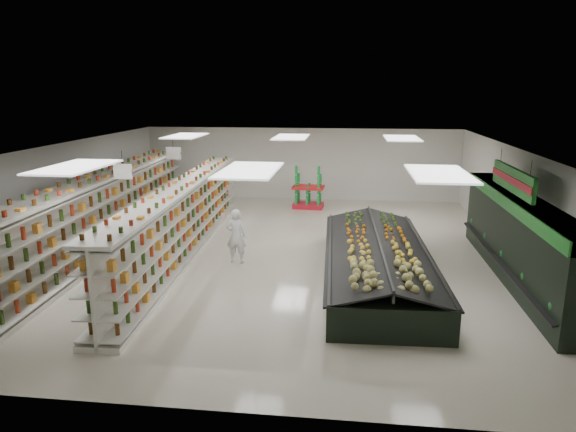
# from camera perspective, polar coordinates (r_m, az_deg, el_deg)

# --- Properties ---
(floor) EXTENTS (16.00, 16.00, 0.00)m
(floor) POSITION_cam_1_polar(r_m,az_deg,el_deg) (15.75, -1.32, -4.09)
(floor) COLOR beige
(floor) RESTS_ON ground
(ceiling) EXTENTS (14.00, 16.00, 0.02)m
(ceiling) POSITION_cam_1_polar(r_m,az_deg,el_deg) (15.07, -1.38, 7.56)
(ceiling) COLOR white
(ceiling) RESTS_ON wall_back
(wall_back) EXTENTS (14.00, 0.02, 3.20)m
(wall_back) POSITION_cam_1_polar(r_m,az_deg,el_deg) (23.16, 1.45, 5.79)
(wall_back) COLOR silver
(wall_back) RESTS_ON floor
(wall_front) EXTENTS (14.00, 0.02, 3.20)m
(wall_front) POSITION_cam_1_polar(r_m,az_deg,el_deg) (7.86, -9.73, -10.83)
(wall_front) COLOR silver
(wall_front) RESTS_ON floor
(wall_left) EXTENTS (0.02, 16.00, 3.20)m
(wall_left) POSITION_cam_1_polar(r_m,az_deg,el_deg) (17.71, -24.39, 2.03)
(wall_left) COLOR silver
(wall_left) RESTS_ON floor
(wall_right) EXTENTS (0.02, 16.00, 3.20)m
(wall_right) POSITION_cam_1_polar(r_m,az_deg,el_deg) (15.95, 24.42, 0.83)
(wall_right) COLOR silver
(wall_right) RESTS_ON floor
(produce_wall_case) EXTENTS (0.93, 8.00, 2.20)m
(produce_wall_case) POSITION_cam_1_polar(r_m,az_deg,el_deg) (14.50, 24.23, -1.82)
(produce_wall_case) COLOR black
(produce_wall_case) RESTS_ON floor
(aisle_sign_near) EXTENTS (0.52, 0.06, 0.75)m
(aisle_sign_near) POSITION_cam_1_polar(r_m,az_deg,el_deg) (14.29, -17.87, 4.74)
(aisle_sign_near) COLOR white
(aisle_sign_near) RESTS_ON ceiling
(aisle_sign_far) EXTENTS (0.52, 0.06, 0.75)m
(aisle_sign_far) POSITION_cam_1_polar(r_m,az_deg,el_deg) (17.97, -12.62, 6.82)
(aisle_sign_far) COLOR white
(aisle_sign_far) RESTS_ON ceiling
(hortifruti_banner) EXTENTS (0.12, 3.20, 0.95)m
(hortifruti_banner) POSITION_cam_1_polar(r_m,az_deg,el_deg) (14.12, 23.69, 3.72)
(hortifruti_banner) COLOR #217D28
(hortifruti_banner) RESTS_ON ceiling
(gondola_left) EXTENTS (1.55, 13.45, 2.33)m
(gondola_left) POSITION_cam_1_polar(r_m,az_deg,el_deg) (16.78, -19.76, -0.01)
(gondola_left) COLOR white
(gondola_left) RESTS_ON floor
(gondola_center) EXTENTS (1.45, 12.26, 2.12)m
(gondola_center) POSITION_cam_1_polar(r_m,az_deg,el_deg) (15.70, -11.64, -0.74)
(gondola_center) COLOR white
(gondola_center) RESTS_ON floor
(produce_island) EXTENTS (2.94, 7.55, 1.12)m
(produce_island) POSITION_cam_1_polar(r_m,az_deg,el_deg) (13.75, 9.85, -4.78)
(produce_island) COLOR black
(produce_island) RESTS_ON floor
(soda_endcap) EXTENTS (1.34, 0.96, 1.66)m
(soda_endcap) POSITION_cam_1_polar(r_m,az_deg,el_deg) (21.51, 2.27, 3.01)
(soda_endcap) COLOR red
(soda_endcap) RESTS_ON floor
(shopper_main) EXTENTS (0.60, 0.41, 1.59)m
(shopper_main) POSITION_cam_1_polar(r_m,az_deg,el_deg) (14.70, -5.78, -2.24)
(shopper_main) COLOR white
(shopper_main) RESTS_ON floor
(shopper_background) EXTENTS (0.71, 0.98, 1.84)m
(shopper_background) POSITION_cam_1_polar(r_m,az_deg,el_deg) (20.66, -7.62, 2.77)
(shopper_background) COLOR tan
(shopper_background) RESTS_ON floor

